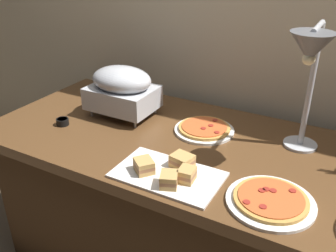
% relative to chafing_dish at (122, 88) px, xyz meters
% --- Properties ---
extents(back_wall, '(4.40, 0.04, 2.40)m').
position_rel_chafing_dish_xyz_m(back_wall, '(0.43, 0.41, 0.30)').
color(back_wall, '#C6B593').
rests_on(back_wall, ground_plane).
extents(buffet_table, '(1.90, 0.84, 0.76)m').
position_rel_chafing_dish_xyz_m(buffet_table, '(0.43, -0.09, -0.52)').
color(buffet_table, brown).
rests_on(buffet_table, ground_plane).
extents(chafing_dish, '(0.32, 0.24, 0.25)m').
position_rel_chafing_dish_xyz_m(chafing_dish, '(0.00, 0.00, 0.00)').
color(chafing_dish, '#B7BABF').
rests_on(chafing_dish, buffet_table).
extents(heat_lamp, '(0.15, 0.33, 0.53)m').
position_rel_chafing_dish_xyz_m(heat_lamp, '(0.84, -0.04, 0.27)').
color(heat_lamp, '#B7BABF').
rests_on(heat_lamp, buffet_table).
extents(pizza_plate_front, '(0.27, 0.27, 0.03)m').
position_rel_chafing_dish_xyz_m(pizza_plate_front, '(0.43, 0.03, -0.13)').
color(pizza_plate_front, white).
rests_on(pizza_plate_front, buffet_table).
extents(pizza_plate_raised_stand, '(0.30, 0.30, 0.03)m').
position_rel_chafing_dish_xyz_m(pizza_plate_raised_stand, '(0.83, -0.34, -0.13)').
color(pizza_plate_raised_stand, white).
rests_on(pizza_plate_raised_stand, buffet_table).
extents(sandwich_platter, '(0.40, 0.24, 0.06)m').
position_rel_chafing_dish_xyz_m(sandwich_platter, '(0.46, -0.37, -0.12)').
color(sandwich_platter, white).
rests_on(sandwich_platter, buffet_table).
extents(sauce_cup_near, '(0.06, 0.06, 0.03)m').
position_rel_chafing_dish_xyz_m(sauce_cup_near, '(-0.19, -0.23, -0.12)').
color(sauce_cup_near, black).
rests_on(sauce_cup_near, buffet_table).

